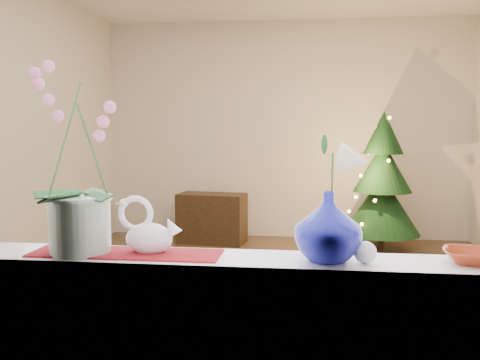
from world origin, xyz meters
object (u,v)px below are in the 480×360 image
at_px(paperweight, 365,252).
at_px(side_table, 212,218).
at_px(xmas_tree, 382,181).
at_px(swan, 149,226).
at_px(orchid_pot, 78,158).
at_px(blue_vase, 328,221).
at_px(amber_dish, 472,257).

bearing_deg(paperweight, side_table, 106.72).
bearing_deg(paperweight, xmas_tree, 81.50).
height_order(swan, xmas_tree, xmas_tree).
distance_m(swan, side_table, 4.47).
xyz_separation_m(swan, side_table, (-0.55, 4.37, -0.72)).
distance_m(orchid_pot, swan, 0.36).
bearing_deg(xmas_tree, paperweight, -98.50).
bearing_deg(orchid_pot, paperweight, -1.31).
distance_m(blue_vase, side_table, 4.63).
relative_size(orchid_pot, blue_vase, 2.51).
bearing_deg(paperweight, blue_vase, 170.23).
relative_size(swan, blue_vase, 0.84).
xyz_separation_m(orchid_pot, side_table, (-0.30, 4.40, -0.97)).
relative_size(paperweight, xmas_tree, 0.05).
height_order(swan, blue_vase, blue_vase).
bearing_deg(orchid_pot, side_table, 93.91).
bearing_deg(paperweight, swan, 176.21).
bearing_deg(xmas_tree, blue_vase, -100.17).
relative_size(swan, side_table, 0.30).
height_order(paperweight, side_table, paperweight).
bearing_deg(amber_dish, side_table, 111.13).
relative_size(orchid_pot, paperweight, 9.14).
bearing_deg(side_table, xmas_tree, 4.38).
xyz_separation_m(blue_vase, side_table, (-1.20, 4.40, -0.76)).
distance_m(blue_vase, amber_dish, 0.50).
distance_m(paperweight, amber_dish, 0.37).
xyz_separation_m(amber_dish, side_table, (-1.69, 4.37, -0.64)).
bearing_deg(orchid_pot, xmas_tree, 68.72).
distance_m(swan, blue_vase, 0.65).
distance_m(amber_dish, xmas_tree, 4.29).
xyz_separation_m(orchid_pot, xmas_tree, (1.67, 4.30, -0.49)).
xyz_separation_m(orchid_pot, blue_vase, (0.90, -0.00, -0.21)).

